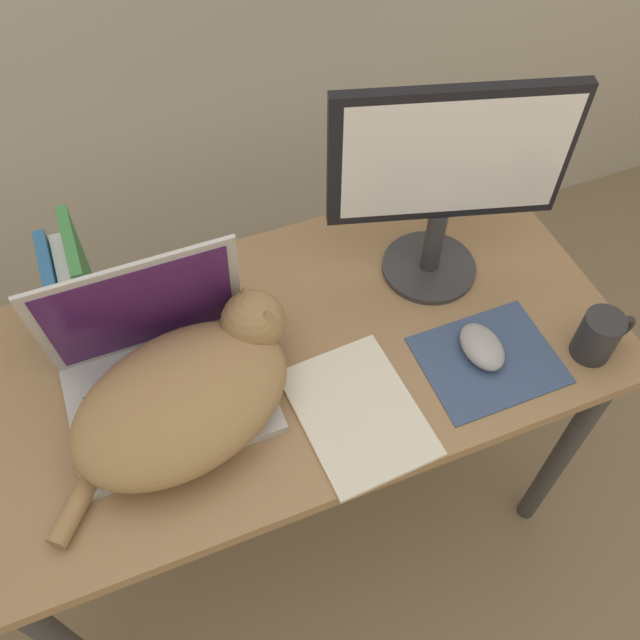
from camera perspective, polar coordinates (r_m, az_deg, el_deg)
The scene contains 10 objects.
ground_plane at distance 1.78m, azimuth 2.00°, elevation -23.14°, with size 12.00×12.00×0.00m, color #847056.
desk at distance 1.30m, azimuth -2.22°, elevation -4.70°, with size 1.18×0.58×0.73m.
laptop at distance 1.16m, azimuth -13.16°, elevation -4.31°, with size 0.33×0.25×0.26m.
cat at distance 1.11m, azimuth -10.96°, elevation -6.04°, with size 0.46×0.35×0.15m.
external_monitor at distance 1.19m, azimuth 10.59°, elevation 11.61°, with size 0.39×0.18×0.41m.
mousepad at distance 1.24m, azimuth 14.00°, elevation -3.28°, with size 0.24×0.19×0.00m.
computer_mouse at distance 1.23m, azimuth 13.49°, elevation -2.20°, with size 0.07×0.10×0.04m.
book_row at distance 1.24m, azimuth -19.86°, elevation 2.26°, with size 0.07×0.16×0.23m.
notepad at distance 1.15m, azimuth 3.21°, elevation -7.77°, with size 0.21×0.27×0.01m.
mug at distance 1.27m, azimuth 22.47°, elevation -1.22°, with size 0.11×0.07×0.10m.
Camera 1 is at (-0.21, -0.36, 1.73)m, focal length 38.00 mm.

